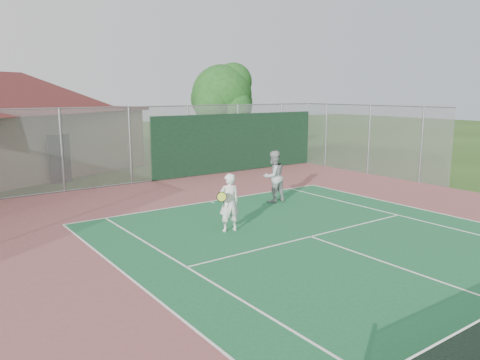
{
  "coord_description": "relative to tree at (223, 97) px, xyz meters",
  "views": [
    {
      "loc": [
        -9.3,
        -2.94,
        4.14
      ],
      "look_at": [
        -0.25,
        9.57,
        1.24
      ],
      "focal_mm": 35.0,
      "sensor_mm": 36.0,
      "label": 1
    }
  ],
  "objects": [
    {
      "name": "back_fence",
      "position": [
        -4.14,
        -3.23,
        -2.18
      ],
      "size": [
        20.08,
        0.11,
        3.53
      ],
      "color": "gray",
      "rests_on": "ground"
    },
    {
      "name": "side_fence_right",
      "position": [
        3.75,
        -7.71,
        -2.1
      ],
      "size": [
        0.08,
        9.0,
        3.5
      ],
      "color": "gray",
      "rests_on": "ground"
    },
    {
      "name": "tree",
      "position": [
        0.0,
        0.0,
        0.0
      ],
      "size": [
        4.19,
        3.97,
        5.85
      ],
      "color": "#372114",
      "rests_on": "ground"
    },
    {
      "name": "player_white_front",
      "position": [
        -7.86,
        -11.96,
        -2.96
      ],
      "size": [
        0.98,
        0.67,
        1.76
      ],
      "rotation": [
        0.0,
        0.0,
        2.93
      ],
      "color": "silver",
      "rests_on": "ground"
    },
    {
      "name": "player_grey_back",
      "position": [
        -4.32,
        -9.8,
        -2.87
      ],
      "size": [
        0.99,
        0.79,
        1.96
      ],
      "rotation": [
        0.0,
        0.0,
        3.2
      ],
      "color": "#A0A2A4",
      "rests_on": "ground"
    }
  ]
}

